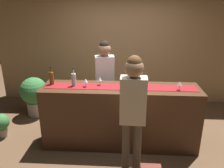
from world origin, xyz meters
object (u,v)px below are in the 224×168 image
object	(u,v)px
wine_glass_near_customer	(180,84)
wine_glass_far_end	(86,81)
potted_plant_small	(1,124)
wine_bottle_clear	(74,80)
wine_bottle_amber	(52,78)
potted_plant_tall	(34,94)
customer_sipping	(133,104)
wine_glass_mid_counter	(100,79)
bartender	(105,76)
wine_bottle_green	(126,81)

from	to	relation	value
wine_glass_near_customer	wine_glass_far_end	distance (m)	1.46
potted_plant_small	wine_bottle_clear	bearing A→B (deg)	-3.08
wine_bottle_amber	potted_plant_tall	distance (m)	1.33
customer_sipping	potted_plant_tall	bearing A→B (deg)	142.85
wine_glass_far_end	potted_plant_tall	xyz separation A→B (m)	(-1.30, 0.97, -0.66)
potted_plant_tall	wine_glass_mid_counter	bearing A→B (deg)	-30.34
bartender	customer_sipping	distance (m)	1.35
wine_glass_far_end	wine_bottle_amber	bearing A→B (deg)	172.38
potted_plant_tall	wine_bottle_green	bearing A→B (deg)	-26.53
wine_bottle_green	potted_plant_tall	bearing A→B (deg)	153.47
wine_glass_far_end	wine_bottle_clear	bearing A→B (deg)	173.96
wine_glass_near_customer	potted_plant_tall	size ratio (longest dim) A/B	0.17
customer_sipping	wine_glass_near_customer	bearing A→B (deg)	41.38
wine_bottle_amber	wine_glass_far_end	bearing A→B (deg)	-7.62
wine_glass_near_customer	potted_plant_small	size ratio (longest dim) A/B	0.33
wine_bottle_clear	potted_plant_tall	distance (m)	1.60
bartender	potted_plant_small	size ratio (longest dim) A/B	3.85
wine_bottle_green	potted_plant_small	size ratio (longest dim) A/B	0.69
wine_glass_near_customer	potted_plant_tall	bearing A→B (deg)	159.60
wine_glass_far_end	customer_sipping	world-z (taller)	customer_sipping
wine_bottle_clear	wine_bottle_amber	world-z (taller)	same
customer_sipping	wine_glass_far_end	bearing A→B (deg)	139.83
wine_bottle_amber	potted_plant_small	bearing A→B (deg)	178.92
wine_bottle_amber	wine_glass_mid_counter	world-z (taller)	wine_bottle_amber
customer_sipping	potted_plant_tall	xyz separation A→B (m)	(-2.03, 1.63, -0.58)
wine_glass_mid_counter	bartender	size ratio (longest dim) A/B	0.09
wine_bottle_green	wine_bottle_clear	bearing A→B (deg)	178.91
potted_plant_small	wine_bottle_green	bearing A→B (deg)	-2.34
bartender	potted_plant_tall	xyz separation A→B (m)	(-1.54, 0.37, -0.55)
wine_bottle_clear	potted_plant_tall	xyz separation A→B (m)	(-1.10, 0.95, -0.67)
wine_glass_near_customer	customer_sipping	distance (m)	0.94
bartender	customer_sipping	size ratio (longest dim) A/B	0.98
wine_bottle_clear	wine_bottle_amber	size ratio (longest dim) A/B	1.00
wine_glass_near_customer	potted_plant_tall	xyz separation A→B (m)	(-2.75, 1.02, -0.66)
wine_glass_mid_counter	customer_sipping	world-z (taller)	customer_sipping
wine_bottle_amber	wine_glass_far_end	world-z (taller)	wine_bottle_amber
wine_glass_far_end	potted_plant_small	xyz separation A→B (m)	(-1.59, 0.10, -0.89)
customer_sipping	potted_plant_small	xyz separation A→B (m)	(-2.32, 0.75, -0.81)
wine_glass_far_end	potted_plant_small	world-z (taller)	wine_glass_far_end
bartender	potted_plant_small	world-z (taller)	bartender
potted_plant_tall	potted_plant_small	world-z (taller)	potted_plant_tall
wine_bottle_clear	wine_bottle_amber	bearing A→B (deg)	171.57
potted_plant_small	wine_glass_near_customer	bearing A→B (deg)	-2.75
potted_plant_tall	wine_glass_far_end	bearing A→B (deg)	-36.87
wine_bottle_clear	customer_sipping	xyz separation A→B (m)	(0.93, -0.67, -0.09)
wine_glass_far_end	bartender	distance (m)	0.66
wine_bottle_green	customer_sipping	distance (m)	0.67
potted_plant_small	wine_bottle_amber	bearing A→B (deg)	-1.08
wine_glass_mid_counter	potted_plant_tall	size ratio (longest dim) A/B	0.17
potted_plant_tall	wine_bottle_clear	bearing A→B (deg)	-40.83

